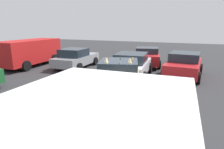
# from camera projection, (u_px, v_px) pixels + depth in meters

# --- Properties ---
(ground_plane) EXTENTS (60.00, 60.00, 0.00)m
(ground_plane) POSITION_uv_depth(u_px,v_px,m) (118.00, 95.00, 8.45)
(ground_plane) COLOR #2D2D30
(art_car_decorated) EXTENTS (4.66, 3.00, 1.74)m
(art_car_decorated) POSITION_uv_depth(u_px,v_px,m) (118.00, 78.00, 8.30)
(art_car_decorated) COLOR beige
(art_car_decorated) RESTS_ON ground
(parked_van_row_back_far) EXTENTS (5.46, 2.56, 1.98)m
(parked_van_row_back_far) POSITION_uv_depth(u_px,v_px,m) (30.00, 51.00, 14.42)
(parked_van_row_back_far) COLOR #B21919
(parked_van_row_back_far) RESTS_ON ground
(parked_sedan_near_left) EXTENTS (4.18, 2.24, 1.42)m
(parked_sedan_near_left) POSITION_uv_depth(u_px,v_px,m) (76.00, 58.00, 13.89)
(parked_sedan_near_left) COLOR gray
(parked_sedan_near_left) RESTS_ON ground
(parked_sedan_row_back_center) EXTENTS (4.28, 2.68, 1.40)m
(parked_sedan_row_back_center) POSITION_uv_depth(u_px,v_px,m) (147.00, 56.00, 14.71)
(parked_sedan_row_back_center) COLOR red
(parked_sedan_row_back_center) RESTS_ON ground
(parked_sedan_near_right) EXTENTS (4.00, 2.22, 1.45)m
(parked_sedan_near_right) POSITION_uv_depth(u_px,v_px,m) (184.00, 65.00, 11.34)
(parked_sedan_near_right) COLOR red
(parked_sedan_near_right) RESTS_ON ground
(parked_sedan_far_left) EXTENTS (4.31, 2.38, 1.46)m
(parked_sedan_far_left) POSITION_uv_depth(u_px,v_px,m) (132.00, 65.00, 11.27)
(parked_sedan_far_left) COLOR silver
(parked_sedan_far_left) RESTS_ON ground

